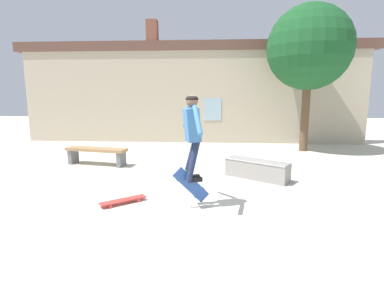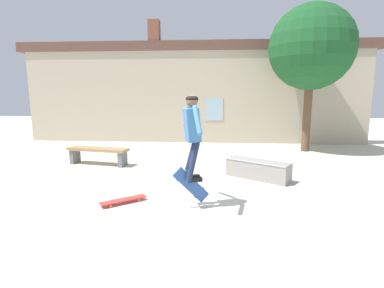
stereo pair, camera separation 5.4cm
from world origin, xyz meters
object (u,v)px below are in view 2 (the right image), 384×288
(park_bench, at_px, (98,152))
(skateboard_resting, at_px, (123,200))
(skater, at_px, (192,130))
(tree_right, at_px, (311,48))
(skateboard_flipping, at_px, (191,185))
(skate_ledge, at_px, (258,170))

(park_bench, bearing_deg, skateboard_resting, -50.16)
(park_bench, relative_size, skater, 1.22)
(skater, bearing_deg, skateboard_resting, 160.00)
(skater, distance_m, skateboard_resting, 1.86)
(tree_right, xyz_separation_m, skateboard_flipping, (-3.60, -5.62, -3.10))
(park_bench, xyz_separation_m, skateboard_flipping, (2.92, -3.05, 0.06))
(skater, xyz_separation_m, skateboard_flipping, (-0.01, -0.03, -0.98))
(skate_ledge, xyz_separation_m, skateboard_resting, (-2.71, -1.84, -0.16))
(park_bench, relative_size, skate_ledge, 1.21)
(tree_right, distance_m, skater, 6.97)
(skate_ledge, height_order, skater, skater)
(park_bench, xyz_separation_m, skateboard_resting, (1.64, -2.94, -0.29))
(tree_right, relative_size, skater, 3.30)
(skate_ledge, distance_m, skateboard_resting, 3.28)
(skateboard_resting, bearing_deg, skate_ledge, -4.24)
(skate_ledge, bearing_deg, tree_right, 92.93)
(skateboard_resting, bearing_deg, skater, -41.47)
(skateboard_resting, bearing_deg, skateboard_flipping, -42.90)
(park_bench, bearing_deg, skater, -35.11)
(park_bench, distance_m, skateboard_resting, 3.38)
(park_bench, distance_m, skateboard_flipping, 4.22)
(tree_right, relative_size, skateboard_flipping, 6.93)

